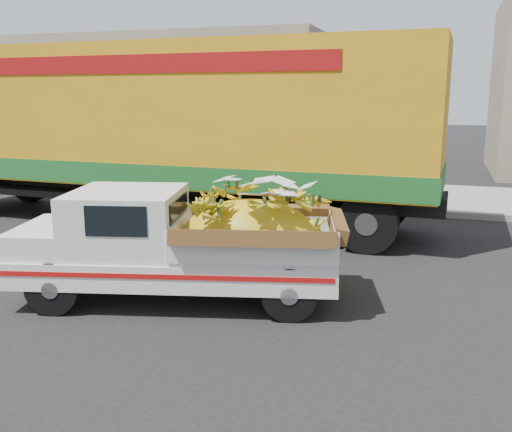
% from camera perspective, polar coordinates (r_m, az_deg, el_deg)
% --- Properties ---
extents(ground, '(100.00, 100.00, 0.00)m').
position_cam_1_polar(ground, '(8.82, -19.81, -7.09)').
color(ground, black).
rests_on(ground, ground).
extents(curb, '(60.00, 0.25, 0.15)m').
position_cam_1_polar(curb, '(14.85, -3.04, 1.55)').
color(curb, gray).
rests_on(curb, ground).
extents(sidewalk, '(60.00, 4.00, 0.14)m').
position_cam_1_polar(sidewalk, '(16.80, -0.49, 2.78)').
color(sidewalk, gray).
rests_on(sidewalk, ground).
extents(building_left, '(18.00, 6.00, 5.00)m').
position_cam_1_polar(building_left, '(25.35, -13.83, 11.10)').
color(building_left, gray).
rests_on(building_left, ground).
extents(pickup_truck, '(4.58, 2.56, 1.52)m').
position_cam_1_polar(pickup_truck, '(7.79, -5.54, -2.63)').
color(pickup_truck, black).
rests_on(pickup_truck, ground).
extents(semi_trailer, '(12.03, 2.95, 3.80)m').
position_cam_1_polar(semi_trailer, '(12.60, -9.55, 8.89)').
color(semi_trailer, black).
rests_on(semi_trailer, ground).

